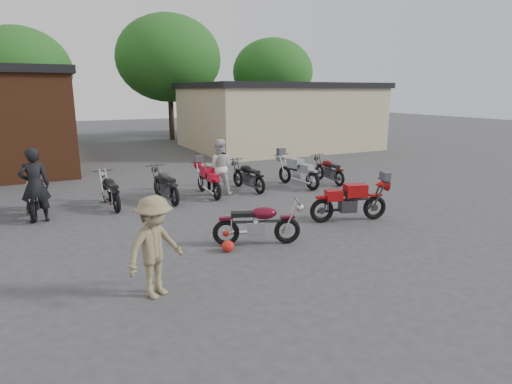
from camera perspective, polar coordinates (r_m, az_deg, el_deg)
name	(u,v)px	position (r m, az deg, el deg)	size (l,w,h in m)	color
ground	(275,251)	(9.26, 2.55, -7.88)	(90.00, 90.00, 0.00)	#38393B
stucco_building	(277,118)	(25.92, 2.87, 9.83)	(10.00, 8.00, 3.50)	tan
tree_1	(21,84)	(29.53, -28.88, 12.45)	(5.92, 5.92, 7.40)	#114214
tree_2	(169,75)	(30.66, -11.47, 15.09)	(7.04, 7.04, 8.80)	#114214
tree_3	(273,84)	(33.69, 2.22, 14.14)	(6.08, 6.08, 7.60)	#114214
vintage_motorcycle	(259,221)	(9.46, 0.35, -3.88)	(1.89, 0.62, 1.10)	#570A1B
sportbike	(351,199)	(11.43, 12.49, -0.93)	(2.04, 0.67, 1.18)	#AA0E0F
helmet	(228,246)	(9.20, -3.78, -7.20)	(0.27, 0.27, 0.25)	red
person_dark	(35,185)	(12.38, -27.40, 0.79)	(0.71, 0.47, 1.95)	black
person_light	(219,167)	(14.05, -4.95, 3.35)	(0.89, 0.69, 1.83)	silver
person_tan	(155,247)	(7.24, -13.31, -7.14)	(1.11, 0.64, 1.73)	#827150
row_bike_1	(34,196)	(13.16, -27.45, -0.46)	(1.89, 0.62, 1.10)	#9CA1AA
row_bike_2	(110,189)	(13.22, -18.89, 0.37)	(1.87, 0.62, 1.08)	black
row_bike_3	(165,183)	(13.51, -12.03, 1.16)	(1.94, 0.64, 1.13)	#272629
row_bike_4	(208,179)	(14.01, -6.38, 1.76)	(1.90, 0.63, 1.10)	red
row_bike_5	(248,175)	(14.69, -1.10, 2.35)	(1.87, 0.62, 1.09)	black
row_bike_6	(298,170)	(15.29, 5.57, 2.92)	(2.04, 0.67, 1.18)	#959BA3
row_bike_7	(329,169)	(16.09, 9.68, 3.07)	(1.81, 0.60, 1.05)	#4C090A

